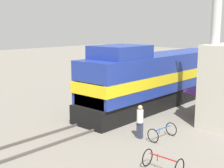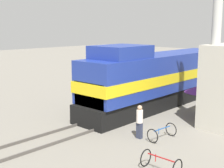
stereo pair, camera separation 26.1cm
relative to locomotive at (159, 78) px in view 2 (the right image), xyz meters
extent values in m
plane|color=slate|center=(0.00, -3.18, -2.06)|extent=(120.00, 120.00, 0.00)
cube|color=#4C4742|center=(-0.72, -3.18, -1.98)|extent=(0.08, 28.91, 0.15)
cube|color=#4C4742|center=(0.72, -3.18, -1.98)|extent=(0.08, 28.91, 0.15)
cube|color=black|center=(0.00, 0.41, -1.47)|extent=(2.66, 15.53, 1.18)
cube|color=navy|center=(0.00, 0.41, 0.45)|extent=(2.90, 14.91, 2.64)
cube|color=yellow|center=(0.00, 0.41, 0.18)|extent=(2.94, 15.06, 0.70)
cube|color=yellow|center=(0.00, -5.96, -0.15)|extent=(2.46, 2.17, 1.45)
cube|color=navy|center=(0.00, -4.25, 2.18)|extent=(2.72, 3.42, 0.82)
cylinder|color=#B2B2AD|center=(5.11, -1.96, 2.81)|extent=(0.53, 0.53, 9.75)
cylinder|color=#4C4C4C|center=(3.76, -0.61, -1.06)|extent=(0.05, 0.05, 2.01)
cone|color=#4C1E72|center=(3.76, -0.61, -0.18)|extent=(2.25, 2.25, 0.51)
sphere|color=#388C38|center=(4.49, 0.28, -1.62)|extent=(0.89, 0.89, 0.89)
cube|color=#2D3347|center=(3.27, -6.48, -1.63)|extent=(0.30, 0.20, 0.86)
cylinder|color=silver|center=(3.27, -6.48, -0.86)|extent=(0.34, 0.34, 0.68)
sphere|color=tan|center=(3.27, -6.48, -0.39)|extent=(0.25, 0.25, 0.25)
torus|color=black|center=(4.16, -6.54, -1.69)|extent=(0.73, 0.11, 0.73)
torus|color=black|center=(4.29, -5.02, -1.69)|extent=(0.73, 0.11, 0.73)
cube|color=#194C99|center=(4.22, -5.78, -1.48)|extent=(0.15, 1.30, 0.04)
cylinder|color=#194C99|center=(4.20, -6.05, -1.57)|extent=(0.04, 0.04, 0.31)
torus|color=black|center=(5.52, -8.94, -1.68)|extent=(0.06, 0.76, 0.76)
torus|color=black|center=(7.03, -8.92, -1.68)|extent=(0.06, 0.76, 0.76)
cube|color=#A51919|center=(6.27, -8.93, -1.46)|extent=(1.28, 0.05, 0.04)
cylinder|color=#A51919|center=(6.01, -8.93, -1.55)|extent=(0.04, 0.04, 0.32)
camera|label=1|loc=(12.64, -19.12, 3.74)|focal=50.00mm
camera|label=2|loc=(12.83, -18.94, 3.74)|focal=50.00mm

